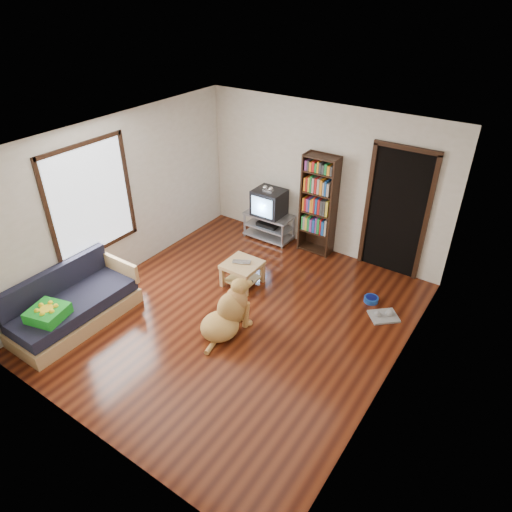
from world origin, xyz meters
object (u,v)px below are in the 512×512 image
Objects in this scene: tv_stand at (269,225)px; dog at (228,314)px; laptop at (241,263)px; sofa at (74,307)px; dog_bowl at (371,299)px; coffee_table at (242,269)px; green_cushion at (48,313)px; grey_rag at (384,316)px; crt_tv at (270,202)px; bookshelf at (319,200)px.

tv_stand is 2.74m from dog.
sofa reaches higher than laptop.
coffee_table is (-1.91, -0.73, 0.24)m from dog_bowl.
green_cushion reaches higher than grey_rag.
crt_tv reaches higher than sofa.
bookshelf is (-1.74, 1.13, 0.99)m from grey_rag.
laptop is at bearing -166.90° from grey_rag.
coffee_table is at bearing -106.33° from bookshelf.
dog is (-1.41, -1.78, 0.26)m from dog_bowl.
dog_bowl is 4.41m from sofa.
dog is at bearing -138.25° from grey_rag.
dog_bowl is 2.62m from crt_tv.
tv_stand is 0.50× the size of sofa.
dog reaches higher than tv_stand.
crt_tv is at bearing 107.21° from coffee_table.
laptop is 1.81m from bookshelf.
laptop is at bearing -72.88° from tv_stand.
laptop is 0.72× the size of grey_rag.
bookshelf is 3.27× the size of coffee_table.
grey_rag is (2.21, 0.51, -0.40)m from laptop.
grey_rag is 2.28m from coffee_table.
green_cushion is 4.19m from crt_tv.
crt_tv is at bearing 161.36° from dog_bowl.
dog is (0.50, -1.04, 0.02)m from coffee_table.
grey_rag is 4.50m from sofa.
tv_stand is (-2.39, 0.78, 0.23)m from dog_bowl.
grey_rag is 0.69× the size of crt_tv.
bookshelf reaches higher than dog.
tv_stand is at bearing 74.98° from sofa.
grey_rag is 2.89m from tv_stand.
laptop is at bearing 47.55° from green_cushion.
bookshelf is at bearing 5.63° from tv_stand.
green_cushion is 0.45× the size of dog.
sofa is (-3.36, -2.85, 0.22)m from dog_bowl.
green_cushion is 2.85m from laptop.
laptop is at bearing -73.10° from crt_tv.
grey_rag is 0.22× the size of sofa.
crt_tv is 0.32× the size of sofa.
grey_rag is 2.98m from crt_tv.
bookshelf is (-1.44, 0.88, 0.96)m from dog_bowl.
green_cushion is 1.54× the size of laptop.
grey_rag is at bearing 25.93° from green_cushion.
tv_stand is at bearing -90.00° from crt_tv.
crt_tv is (-2.39, 0.81, 0.70)m from dog_bowl.
tv_stand is at bearing -174.37° from bookshelf.
coffee_table is (-0.47, -1.61, -0.72)m from bookshelf.
crt_tv is at bearing 75.07° from sofa.
green_cushion is 2.03× the size of dog_bowl.
crt_tv is 1.68m from coffee_table.
laptop is 0.50× the size of crt_tv.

